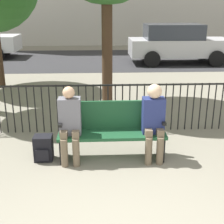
# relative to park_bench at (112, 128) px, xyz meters

# --- Properties ---
(park_bench) EXTENTS (1.71, 0.45, 0.92)m
(park_bench) POSITION_rel_park_bench_xyz_m (0.00, 0.00, 0.00)
(park_bench) COLOR #194728
(park_bench) RESTS_ON ground
(seated_person_0) EXTENTS (0.34, 0.39, 1.22)m
(seated_person_0) POSITION_rel_park_bench_xyz_m (-0.65, -0.13, 0.18)
(seated_person_0) COLOR brown
(seated_person_0) RESTS_ON ground
(seated_person_1) EXTENTS (0.34, 0.39, 1.24)m
(seated_person_1) POSITION_rel_park_bench_xyz_m (0.65, -0.13, 0.21)
(seated_person_1) COLOR brown
(seated_person_1) RESTS_ON ground
(backpack) EXTENTS (0.29, 0.27, 0.41)m
(backpack) POSITION_rel_park_bench_xyz_m (-1.10, -0.07, -0.29)
(backpack) COLOR black
(backpack) RESTS_ON ground
(fence_railing) EXTENTS (9.01, 0.03, 0.95)m
(fence_railing) POSITION_rel_park_bench_xyz_m (-0.02, 1.10, 0.07)
(fence_railing) COLOR black
(fence_railing) RESTS_ON ground
(street_surface) EXTENTS (24.00, 6.00, 0.01)m
(street_surface) POSITION_rel_park_bench_xyz_m (0.00, 9.64, -0.49)
(street_surface) COLOR #2B2B2D
(street_surface) RESTS_ON ground
(parked_car_0) EXTENTS (4.20, 1.94, 1.62)m
(parked_car_0) POSITION_rel_park_bench_xyz_m (3.18, 8.51, 0.35)
(parked_car_0) COLOR #B7B7BC
(parked_car_0) RESTS_ON ground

